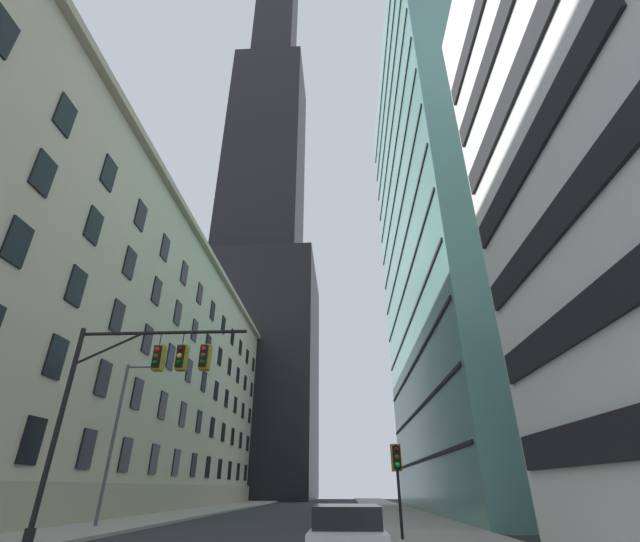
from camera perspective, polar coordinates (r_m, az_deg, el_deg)
name	(u,v)px	position (r m, az deg, el deg)	size (l,w,h in m)	color
station_building	(125,368)	(51.56, -24.60, -11.67)	(16.67, 73.43, 27.04)	#B2A88E
dark_skyscraper	(263,204)	(109.77, -7.60, 8.94)	(26.72, 26.72, 221.04)	black
glass_office_midrise	(469,221)	(50.40, 19.28, 6.34)	(15.79, 34.79, 56.73)	slate
traffic_signal_mast	(145,377)	(19.20, -22.44, -12.94)	(7.30, 0.63, 7.88)	black
traffic_light_near_right	(397,462)	(19.62, 10.22, -23.89)	(0.40, 0.63, 3.41)	black
street_lamppost	(121,425)	(28.38, -25.11, -18.19)	(2.20, 0.32, 8.47)	#47474C
parked_car	(348,538)	(12.95, 3.71, -32.12)	(1.94, 4.49, 1.51)	silver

